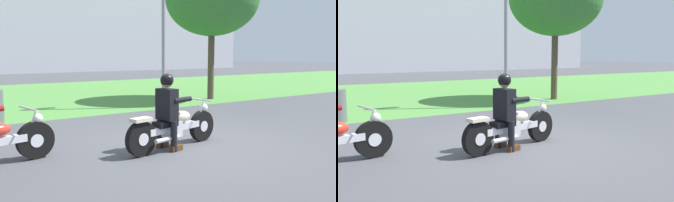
{
  "view_description": "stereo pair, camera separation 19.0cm",
  "coord_description": "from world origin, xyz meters",
  "views": [
    {
      "loc": [
        -3.86,
        -5.33,
        1.72
      ],
      "look_at": [
        -0.3,
        0.1,
        0.85
      ],
      "focal_mm": 37.63,
      "sensor_mm": 36.0,
      "label": 1
    },
    {
      "loc": [
        -3.7,
        -5.43,
        1.72
      ],
      "look_at": [
        -0.3,
        0.1,
        0.85
      ],
      "focal_mm": 37.63,
      "sensor_mm": 36.0,
      "label": 2
    }
  ],
  "objects": [
    {
      "name": "ground",
      "position": [
        0.0,
        0.0,
        0.0
      ],
      "size": [
        120.0,
        120.0,
        0.0
      ],
      "primitive_type": "plane",
      "color": "#4C4C51"
    },
    {
      "name": "motorcycle_lead",
      "position": [
        -0.29,
        -0.1,
        0.38
      ],
      "size": [
        2.15,
        0.74,
        0.86
      ],
      "rotation": [
        0.0,
        0.0,
        0.19
      ],
      "color": "black",
      "rests_on": "ground"
    },
    {
      "name": "rider_lead",
      "position": [
        -0.46,
        -0.13,
        0.8
      ],
      "size": [
        0.61,
        0.53,
        1.38
      ],
      "rotation": [
        0.0,
        0.0,
        0.19
      ],
      "color": "black",
      "rests_on": "ground"
    },
    {
      "name": "grass_verge",
      "position": [
        0.0,
        9.89,
        0.0
      ],
      "size": [
        60.0,
        12.0,
        0.01
      ],
      "primitive_type": "cube",
      "color": "#549342",
      "rests_on": "ground"
    }
  ]
}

